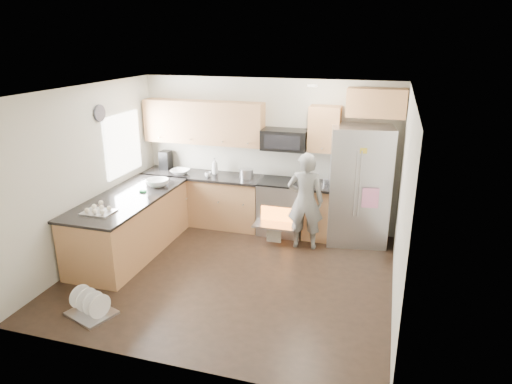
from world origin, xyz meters
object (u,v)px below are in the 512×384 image
(person, at_px, (305,201))
(stove_range, at_px, (282,195))
(dish_rack, at_px, (91,308))
(refrigerator, at_px, (359,185))

(person, bearing_deg, stove_range, -50.43)
(stove_range, distance_m, dish_rack, 3.59)
(refrigerator, bearing_deg, dish_rack, -141.75)
(refrigerator, distance_m, dish_rack, 4.38)
(person, xyz_separation_m, dish_rack, (-2.15, -2.64, -0.70))
(refrigerator, relative_size, person, 1.23)
(refrigerator, height_order, dish_rack, refrigerator)
(stove_range, xyz_separation_m, refrigerator, (1.27, 0.01, 0.29))
(stove_range, height_order, dish_rack, stove_range)
(person, height_order, dish_rack, person)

